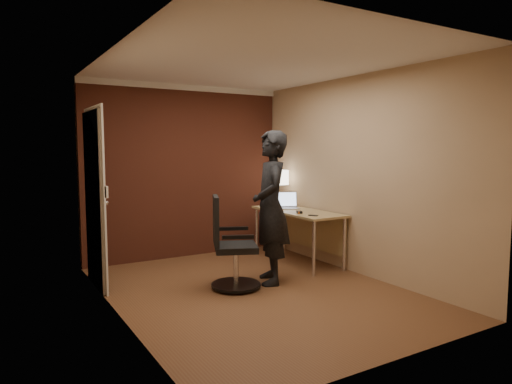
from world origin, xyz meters
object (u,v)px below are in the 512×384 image
mouse (299,212)px  desk (302,219)px  desk_lamp (279,178)px  office_chair (230,249)px  phone (313,215)px  person (271,207)px  laptop (286,204)px

mouse → desk: bearing=69.3°
desk_lamp → office_chair: bearing=-140.5°
desk_lamp → phone: (-0.21, -1.12, -0.41)m
desk_lamp → person: bearing=-127.1°
office_chair → person: person is taller
desk_lamp → mouse: size_ratio=5.35×
desk → laptop: bearing=104.5°
desk_lamp → person: size_ratio=0.30×
person → office_chair: bearing=-69.8°
laptop → office_chair: size_ratio=0.39×
mouse → phone: 0.26m
laptop → phone: bearing=-99.1°
desk → person: 1.15m
laptop → desk_lamp: bearing=75.7°
laptop → office_chair: bearing=-147.6°
laptop → office_chair: 1.67m
laptop → mouse: 0.55m
desk → mouse: (-0.23, -0.25, 0.14)m
desk → person: bearing=-145.8°
mouse → person: 0.81m
desk → desk_lamp: (0.01, 0.61, 0.55)m
mouse → person: person is taller
laptop → office_chair: (-1.38, -0.88, -0.34)m
desk_lamp → laptop: bearing=-104.3°
desk → mouse: mouse is taller
desk → laptop: laptop is taller
desk → phone: size_ratio=13.04×
desk_lamp → phone: size_ratio=4.65×
office_chair → desk_lamp: bearing=39.5°
phone → mouse: bearing=72.0°
laptop → desk: bearing=-75.5°
desk_lamp → phone: bearing=-100.7°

